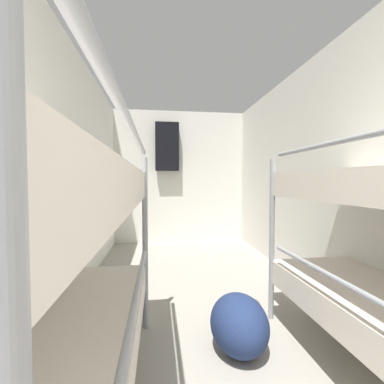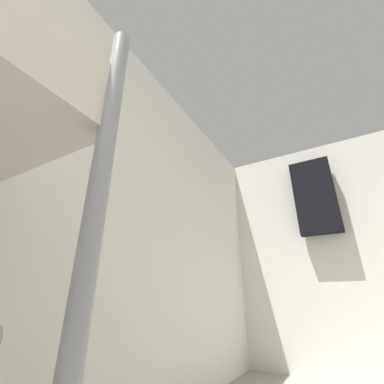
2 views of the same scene
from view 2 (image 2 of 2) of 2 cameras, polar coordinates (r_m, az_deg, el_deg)
wall_left at (r=1.41m, az=-31.23°, el=4.49°), size 0.06×5.49×2.53m
wall_back at (r=3.32m, az=31.88°, el=-9.85°), size 2.61×0.06×2.53m
hanging_coat at (r=3.33m, az=25.59°, el=-0.85°), size 0.44×0.12×0.90m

